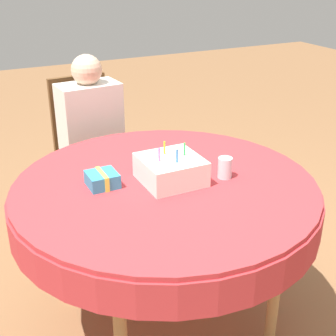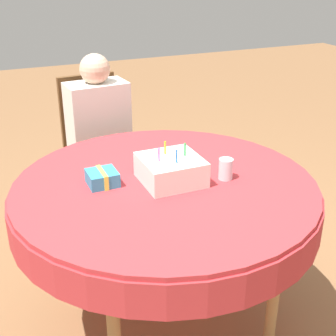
% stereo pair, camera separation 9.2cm
% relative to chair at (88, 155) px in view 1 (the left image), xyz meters
% --- Properties ---
extents(ground_plane, '(12.00, 12.00, 0.00)m').
position_rel_chair_xyz_m(ground_plane, '(0.04, -0.98, -0.53)').
color(ground_plane, '#8C603D').
extents(dining_table, '(1.29, 1.29, 0.77)m').
position_rel_chair_xyz_m(dining_table, '(0.04, -0.98, 0.15)').
color(dining_table, '#BC3338').
rests_on(dining_table, ground_plane).
extents(chair, '(0.41, 0.41, 0.99)m').
position_rel_chair_xyz_m(chair, '(0.00, 0.00, 0.00)').
color(chair, brown).
rests_on(chair, ground_plane).
extents(person, '(0.36, 0.32, 1.15)m').
position_rel_chair_xyz_m(person, '(0.01, -0.10, 0.16)').
color(person, '#DBB293').
rests_on(person, ground_plane).
extents(birthday_cake, '(0.24, 0.24, 0.16)m').
position_rel_chair_xyz_m(birthday_cake, '(0.07, -0.99, 0.30)').
color(birthday_cake, white).
rests_on(birthday_cake, dining_table).
extents(drinking_glass, '(0.06, 0.06, 0.09)m').
position_rel_chair_xyz_m(drinking_glass, '(0.29, -1.05, 0.29)').
color(drinking_glass, silver).
rests_on(drinking_glass, dining_table).
extents(gift_box, '(0.12, 0.13, 0.06)m').
position_rel_chair_xyz_m(gift_box, '(-0.20, -0.90, 0.27)').
color(gift_box, teal).
rests_on(gift_box, dining_table).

